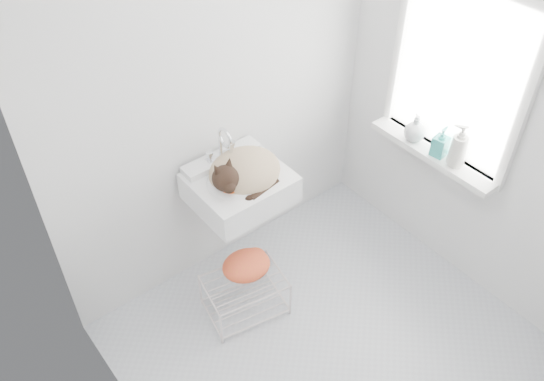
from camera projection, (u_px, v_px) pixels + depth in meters
floor at (324, 341)px, 3.47m from camera, size 2.20×2.00×0.02m
back_wall at (217, 95)px, 3.22m from camera, size 2.20×0.02×2.50m
right_wall at (486, 104)px, 3.14m from camera, size 0.02×2.00×2.50m
left_wall at (125, 309)px, 2.13m from camera, size 0.02×2.00×2.50m
window_glass at (459, 74)px, 3.19m from camera, size 0.01×0.80×1.00m
window_frame at (457, 75)px, 3.18m from camera, size 0.04×0.90×1.10m
windowsill at (433, 153)px, 3.50m from camera, size 0.16×0.88×0.04m
sink at (239, 176)px, 3.31m from camera, size 0.55×0.48×0.22m
faucet at (220, 142)px, 3.32m from camera, size 0.20×0.14×0.20m
cat at (243, 172)px, 3.28m from camera, size 0.47×0.39×0.28m
wire_rack at (245, 294)px, 3.55m from camera, size 0.52×0.41×0.28m
towel at (246, 269)px, 3.49m from camera, size 0.34×0.27×0.13m
bottle_a at (454, 165)px, 3.39m from camera, size 0.13×0.13×0.24m
bottle_b at (438, 155)px, 3.46m from camera, size 0.10×0.10×0.19m
bottle_c at (413, 139)px, 3.57m from camera, size 0.18×0.18×0.17m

